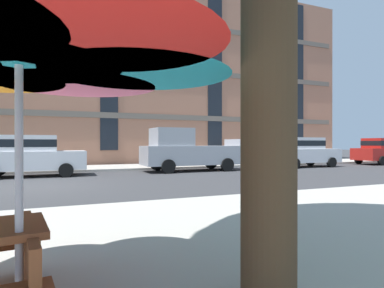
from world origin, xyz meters
name	(u,v)px	position (x,y,z in m)	size (l,w,h in m)	color
ground_plane	(33,187)	(0.00, 0.00, 0.00)	(120.00, 120.00, 0.00)	#38383A
sidewalk_far	(43,170)	(0.00, 6.80, 0.06)	(56.00, 3.60, 0.12)	#B2ADA3
apartment_building	(48,78)	(0.00, 14.99, 6.40)	(44.54, 12.08, 12.80)	#A87056
sedan_white	(30,155)	(-0.35, 3.70, 0.95)	(4.40, 1.98, 1.78)	silver
pickup_silver_midblock	(187,151)	(6.92, 3.70, 1.03)	(5.10, 2.12, 2.20)	#A8AAB2
sedan_white_midblock	(302,151)	(14.41, 3.70, 0.95)	(4.40, 1.98, 1.78)	silver
sedan_red	(384,150)	(21.44, 3.70, 0.95)	(4.40, 1.98, 1.78)	#B21E19
patio_umbrella	(19,37)	(0.53, -9.00, 2.25)	(3.45, 3.21, 2.53)	silver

